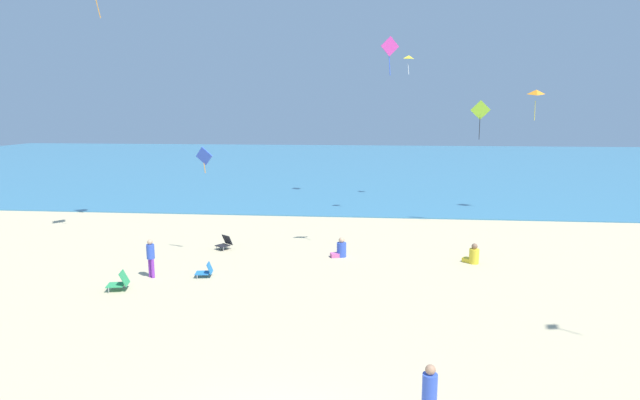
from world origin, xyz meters
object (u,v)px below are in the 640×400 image
at_px(beach_chair_near_camera, 120,282).
at_px(kite_magenta, 390,47).
at_px(kite_orange, 536,92).
at_px(kite_yellow, 409,57).
at_px(kite_lime, 480,111).
at_px(person_1, 429,395).
at_px(beach_chair_far_left, 206,271).
at_px(beach_chair_far_right, 225,243).
at_px(person_2, 151,256).
at_px(kite_blue, 204,156).
at_px(person_3, 473,256).
at_px(person_0, 341,250).

xyz_separation_m(beach_chair_near_camera, kite_magenta, (9.01, 4.80, 8.07)).
bearing_deg(kite_orange, kite_yellow, -167.74).
relative_size(kite_lime, kite_yellow, 1.92).
xyz_separation_m(person_1, kite_lime, (4.25, 17.73, 5.13)).
bearing_deg(kite_lime, beach_chair_far_left, -141.30).
distance_m(beach_chair_far_right, person_2, 4.37).
bearing_deg(beach_chair_near_camera, beach_chair_far_left, -158.50).
height_order(beach_chair_far_left, kite_blue, kite_blue).
height_order(person_3, kite_yellow, kite_yellow).
bearing_deg(beach_chair_far_right, person_1, 67.69).
height_order(person_0, person_3, person_0).
bearing_deg(person_0, person_3, 156.08).
bearing_deg(beach_chair_far_right, kite_lime, 151.25).
height_order(person_0, kite_lime, kite_lime).
distance_m(beach_chair_far_left, person_1, 11.20).
relative_size(person_2, person_3, 1.74).
height_order(beach_chair_far_left, kite_yellow, kite_yellow).
height_order(person_1, person_2, person_2).
bearing_deg(kite_lime, person_0, -137.66).
bearing_deg(person_1, beach_chair_near_camera, 63.04).
bearing_deg(kite_yellow, kite_magenta, -98.94).
relative_size(kite_orange, kite_yellow, 1.72).
distance_m(person_0, kite_blue, 6.73).
relative_size(person_0, kite_magenta, 0.56).
bearing_deg(person_2, kite_orange, 161.02).
bearing_deg(kite_yellow, beach_chair_near_camera, -128.46).
distance_m(kite_blue, kite_yellow, 13.07).
xyz_separation_m(person_3, kite_magenta, (-3.44, 0.47, 8.06)).
distance_m(person_0, person_2, 7.47).
distance_m(beach_chair_far_left, kite_blue, 4.80).
relative_size(kite_blue, kite_orange, 0.62).
distance_m(person_1, kite_lime, 18.94).
relative_size(beach_chair_far_right, person_3, 0.97).
bearing_deg(person_1, kite_lime, -3.96).
distance_m(kite_blue, kite_lime, 13.78).
xyz_separation_m(beach_chair_near_camera, kite_orange, (17.50, 14.53, 6.68)).
distance_m(person_0, kite_yellow, 12.22).
bearing_deg(beach_chair_near_camera, kite_orange, -153.10).
bearing_deg(beach_chair_far_left, kite_blue, -81.97).
height_order(beach_chair_far_right, kite_orange, kite_orange).
xyz_separation_m(beach_chair_far_left, person_0, (4.74, 3.07, 0.08)).
distance_m(person_2, kite_yellow, 17.12).
xyz_separation_m(beach_chair_far_left, kite_blue, (-0.76, 2.65, 3.93)).
bearing_deg(kite_lime, person_3, -101.37).
distance_m(beach_chair_far_right, kite_orange, 19.11).
xyz_separation_m(person_0, person_2, (-6.67, -3.33, 0.51)).
distance_m(kite_magenta, kite_yellow, 8.27).
bearing_deg(beach_chair_near_camera, person_0, -159.37).
bearing_deg(kite_orange, person_0, -136.51).
xyz_separation_m(kite_orange, kite_yellow, (-7.20, -1.57, 1.81)).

